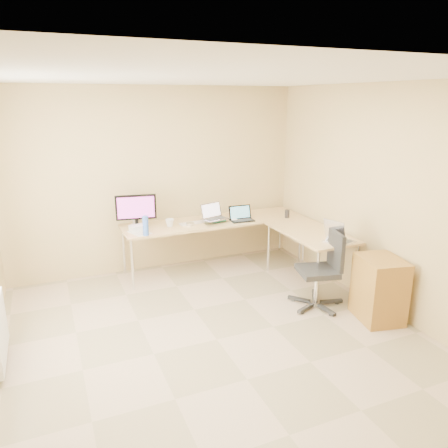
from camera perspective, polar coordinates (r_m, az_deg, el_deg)
name	(u,v)px	position (r m, az deg, el deg)	size (l,w,h in m)	color
floor	(217,340)	(4.63, -0.96, -15.13)	(4.50, 4.50, 0.00)	tan
ceiling	(215,77)	(3.95, -1.15, 18.97)	(4.50, 4.50, 0.00)	white
wall_back	(157,180)	(6.20, -8.93, 5.75)	(4.50, 4.50, 0.00)	tan
wall_front	(387,334)	(2.33, 20.84, -13.51)	(4.50, 4.50, 0.00)	tan
wall_right	(386,200)	(5.24, 20.78, 2.95)	(4.50, 4.50, 0.00)	tan
desk_main	(215,244)	(6.28, -1.21, -2.73)	(2.65, 0.70, 0.73)	tan
desk_return	(310,257)	(5.89, 11.35, -4.39)	(0.70, 1.30, 0.73)	tan
monitor	(136,211)	(5.88, -11.62, 1.66)	(0.54, 0.17, 0.46)	black
book_stack	(214,219)	(6.19, -1.31, 0.74)	(0.22, 0.29, 0.05)	#13604A
laptop_center	(215,212)	(6.02, -1.24, 1.65)	(0.34, 0.26, 0.22)	#ADAECA
laptop_black	(242,214)	(6.14, 2.41, 1.39)	(0.33, 0.25, 0.21)	black
keyboard	(193,223)	(6.04, -4.18, 0.15)	(0.38, 0.11, 0.02)	silver
mouse	(234,220)	(6.16, 1.39, 0.59)	(0.09, 0.06, 0.03)	white
mug	(170,223)	(5.91, -7.24, 0.16)	(0.11, 0.11, 0.11)	white
cd_stack	(190,224)	(5.96, -4.53, 0.00)	(0.12, 0.12, 0.03)	silver
water_bottle	(146,226)	(5.56, -10.40, -0.20)	(0.07, 0.07, 0.26)	blue
papers	(140,232)	(5.72, -11.18, -1.11)	(0.21, 0.30, 0.01)	silver
white_box	(138,228)	(5.81, -11.42, -0.50)	(0.20, 0.14, 0.07)	silver
desk_fan	(133,216)	(6.02, -11.96, 1.00)	(0.21, 0.21, 0.26)	silver
black_cup	(287,214)	(6.37, 8.40, 1.35)	(0.07, 0.07, 0.12)	black
laptop_return	(340,232)	(5.41, 15.21, -1.09)	(0.29, 0.37, 0.24)	silver
office_chair	(318,267)	(5.22, 12.36, -5.64)	(0.56, 0.56, 0.93)	black
cabinet	(379,290)	(5.16, 19.95, -8.20)	(0.43, 0.53, 0.74)	#975E31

